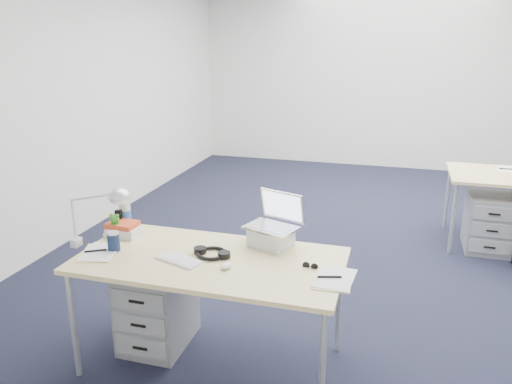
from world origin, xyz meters
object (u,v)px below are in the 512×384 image
Objects in this scene: desk_near at (210,265)px; book_stack at (123,229)px; cordless_phone at (119,221)px; sunglasses at (310,266)px; silver_laptop at (271,221)px; computer_mouse at (226,266)px; wireless_keyboard at (179,260)px; can_koozie at (113,241)px; drawer_pedestal_far at (488,222)px; headphones at (212,252)px; bear_figurine at (115,225)px; drawer_pedestal_near at (158,306)px; water_bottle at (125,211)px; desk_lamp at (91,216)px.

book_stack is at bearing 165.73° from desk_near.
sunglasses is (1.35, -0.20, -0.07)m from cordless_phone.
computer_mouse is (-0.17, -0.39, -0.15)m from silver_laptop.
wireless_keyboard is 0.45m from can_koozie.
drawer_pedestal_far is 2.26× the size of headphones.
computer_mouse is 0.94× the size of sunglasses.
sunglasses is (1.22, 0.10, -0.05)m from can_koozie.
can_koozie is 0.75× the size of bear_figurine.
wireless_keyboard is 0.30m from computer_mouse.
drawer_pedestal_near is 0.68m from water_bottle.
desk_lamp reaches higher than wireless_keyboard.
drawer_pedestal_near is at bearing -146.91° from silver_laptop.
desk_lamp reaches higher than silver_laptop.
water_bottle reaches higher than headphones.
desk_lamp is at bearing -136.90° from drawer_pedestal_far.
drawer_pedestal_near is 2.17× the size of water_bottle.
drawer_pedestal_far is at bearing 32.53° from cordless_phone.
water_bottle is at bearing 64.89° from desk_lamp.
silver_laptop is 0.62m from wireless_keyboard.
drawer_pedestal_near is 1.27× the size of desk_lamp.
can_koozie reaches higher than wireless_keyboard.
drawer_pedestal_far is 3.48m from water_bottle.
water_bottle is 1.64× the size of cordless_phone.
sunglasses is (1.34, -0.25, -0.12)m from water_bottle.
bear_figurine is (-0.11, 0.20, 0.02)m from can_koozie.
sunglasses is at bearing 3.65° from desk_near.
desk_near is 10.35× the size of cordless_phone.
headphones is at bearing -21.46° from cordless_phone.
desk_lamp reaches higher than drawer_pedestal_near.
computer_mouse is (-1.80, -2.55, 0.47)m from drawer_pedestal_far.
bear_figurine is at bearing 173.34° from drawer_pedestal_near.
wireless_keyboard is at bearing -13.07° from bear_figurine.
desk_near is 0.80m from cordless_phone.
can_koozie is at bearing -20.14° from desk_lamp.
sunglasses is at bearing -15.19° from cordless_phone.
bear_figurine is (-0.29, 0.03, 0.54)m from drawer_pedestal_near.
book_stack is (-0.99, -0.11, -0.12)m from silver_laptop.
sunglasses is at bearing 4.65° from can_koozie.
bear_figurine is 0.25m from desk_lamp.
bear_figurine is at bearing 168.86° from desk_near.
wireless_keyboard is (-0.16, -0.09, 0.05)m from desk_near.
headphones is at bearing -121.85° from silver_laptop.
water_bottle is (-0.73, 0.29, 0.17)m from desk_near.
drawer_pedestal_far is 4.42× the size of can_koozie.
silver_laptop is at bearing 20.77° from can_koozie.
silver_laptop is 0.45m from computer_mouse.
bear_figurine is (-2.66, -2.31, 0.54)m from drawer_pedestal_far.
desk_near is at bearing -79.45° from headphones.
desk_lamp is at bearing -174.98° from desk_near.
wireless_keyboard is at bearing -152.09° from desk_near.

